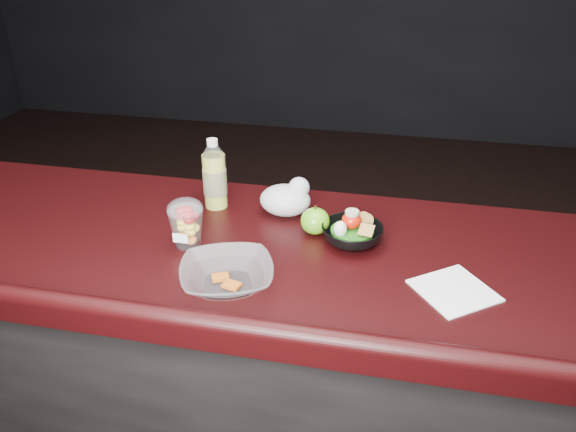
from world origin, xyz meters
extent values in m
cube|color=black|center=(0.00, 0.30, 0.49)|extent=(4.00, 0.65, 0.98)
cube|color=black|center=(0.00, 0.30, 1.00)|extent=(4.06, 0.71, 0.04)
cylinder|color=gold|center=(-0.20, 0.49, 1.10)|extent=(0.07, 0.07, 0.16)
cylinder|color=white|center=(-0.20, 0.49, 1.10)|extent=(0.07, 0.07, 0.16)
cone|color=white|center=(-0.20, 0.49, 1.20)|extent=(0.07, 0.07, 0.03)
cylinder|color=white|center=(-0.20, 0.49, 1.22)|extent=(0.03, 0.03, 0.02)
cylinder|color=#072D99|center=(-0.20, 0.49, 1.10)|extent=(0.07, 0.07, 0.08)
ellipsoid|color=white|center=(-0.20, 0.26, 1.13)|extent=(0.09, 0.09, 0.05)
ellipsoid|color=#4A8D10|center=(0.11, 0.39, 1.06)|extent=(0.08, 0.08, 0.07)
cylinder|color=black|center=(0.11, 0.39, 1.10)|extent=(0.01, 0.01, 0.01)
ellipsoid|color=silver|center=(0.01, 0.49, 1.06)|extent=(0.15, 0.12, 0.09)
sphere|color=silver|center=(0.05, 0.51, 1.10)|extent=(0.06, 0.06, 0.06)
imported|color=black|center=(0.22, 0.36, 1.05)|extent=(0.20, 0.20, 0.05)
cylinder|color=#0F470C|center=(0.22, 0.36, 1.06)|extent=(0.11, 0.11, 0.01)
ellipsoid|color=#B41807|center=(0.21, 0.37, 1.08)|extent=(0.05, 0.05, 0.05)
cylinder|color=beige|center=(0.21, 0.37, 1.10)|extent=(0.04, 0.04, 0.01)
ellipsoid|color=white|center=(0.19, 0.34, 1.07)|extent=(0.03, 0.03, 0.04)
imported|color=silver|center=(-0.05, 0.11, 1.05)|extent=(0.28, 0.28, 0.05)
cube|color=#990F0C|center=(-0.07, 0.12, 1.03)|extent=(0.05, 0.04, 0.01)
cube|color=#990F0C|center=(-0.03, 0.10, 1.03)|extent=(0.05, 0.04, 0.01)
cube|color=white|center=(0.47, 0.19, 1.02)|extent=(0.22, 0.22, 0.00)
camera|label=1|loc=(0.31, -0.92, 1.80)|focal=35.00mm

